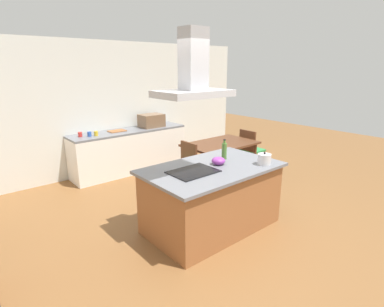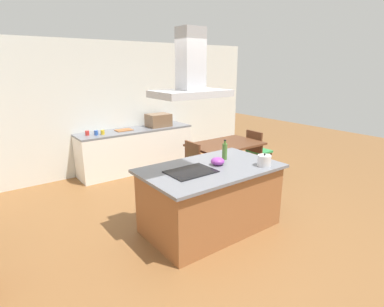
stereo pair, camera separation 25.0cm
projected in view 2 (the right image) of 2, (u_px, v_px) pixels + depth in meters
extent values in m
plane|color=brown|center=(156.00, 193.00, 5.50)|extent=(16.00, 16.00, 0.00)
cube|color=silver|center=(112.00, 108.00, 6.47)|extent=(7.20, 0.10, 2.70)
cube|color=#995B33|center=(210.00, 199.00, 4.22)|extent=(1.77, 1.03, 0.86)
cube|color=slate|center=(211.00, 168.00, 4.10)|extent=(1.87, 1.13, 0.04)
cube|color=black|center=(191.00, 172.00, 3.90)|extent=(0.60, 0.44, 0.01)
cylinder|color=silver|center=(264.00, 161.00, 4.12)|extent=(0.18, 0.18, 0.15)
sphere|color=black|center=(265.00, 154.00, 4.10)|extent=(0.03, 0.03, 0.03)
cone|color=silver|center=(270.00, 159.00, 4.18)|extent=(0.06, 0.03, 0.04)
cylinder|color=#47722D|center=(225.00, 152.00, 4.40)|extent=(0.07, 0.07, 0.23)
cylinder|color=#47722D|center=(225.00, 142.00, 4.36)|extent=(0.03, 0.03, 0.05)
cylinder|color=black|center=(225.00, 140.00, 4.35)|extent=(0.04, 0.04, 0.01)
ellipsoid|color=purple|center=(218.00, 161.00, 4.17)|extent=(0.19, 0.19, 0.10)
cube|color=white|center=(137.00, 151.00, 6.63)|extent=(2.50, 0.62, 0.86)
cube|color=slate|center=(136.00, 130.00, 6.51)|extent=(2.50, 0.62, 0.04)
cube|color=brown|center=(158.00, 120.00, 6.79)|extent=(0.50, 0.38, 0.28)
cylinder|color=red|center=(87.00, 133.00, 5.94)|extent=(0.08, 0.08, 0.09)
cylinder|color=#2D56B2|center=(96.00, 133.00, 5.95)|extent=(0.08, 0.08, 0.09)
cylinder|color=gold|center=(103.00, 132.00, 6.01)|extent=(0.08, 0.08, 0.09)
cube|color=#995B33|center=(124.00, 130.00, 6.39)|extent=(0.34, 0.24, 0.02)
cube|color=#59331E|center=(226.00, 144.00, 5.95)|extent=(1.40, 0.90, 0.04)
cylinder|color=#59331E|center=(213.00, 174.00, 5.41)|extent=(0.06, 0.06, 0.71)
cylinder|color=#59331E|center=(260.00, 162.00, 6.12)|extent=(0.06, 0.06, 0.71)
cylinder|color=#59331E|center=(189.00, 164.00, 5.98)|extent=(0.06, 0.06, 0.71)
cylinder|color=#59331E|center=(234.00, 153.00, 6.69)|extent=(0.06, 0.06, 0.71)
cube|color=#33934C|center=(184.00, 169.00, 5.46)|extent=(0.42, 0.42, 0.04)
cube|color=#59331E|center=(192.00, 154.00, 5.50)|extent=(0.04, 0.42, 0.44)
cylinder|color=#59331E|center=(182.00, 186.00, 5.28)|extent=(0.04, 0.04, 0.41)
cylinder|color=#59331E|center=(170.00, 180.00, 5.56)|extent=(0.04, 0.04, 0.41)
cylinder|color=#59331E|center=(198.00, 181.00, 5.49)|extent=(0.04, 0.04, 0.41)
cylinder|color=#59331E|center=(186.00, 176.00, 5.76)|extent=(0.04, 0.04, 0.41)
cube|color=#33934C|center=(259.00, 151.00, 6.61)|extent=(0.42, 0.42, 0.04)
cube|color=#59331E|center=(254.00, 141.00, 6.43)|extent=(0.04, 0.42, 0.44)
cylinder|color=#59331E|center=(258.00, 157.00, 6.91)|extent=(0.04, 0.04, 0.41)
cylinder|color=#59331E|center=(271.00, 161.00, 6.63)|extent=(0.04, 0.04, 0.41)
cylinder|color=#59331E|center=(247.00, 160.00, 6.70)|extent=(0.04, 0.04, 0.41)
cylinder|color=#59331E|center=(259.00, 164.00, 6.43)|extent=(0.04, 0.04, 0.41)
cube|color=#ADADB2|center=(191.00, 94.00, 3.62)|extent=(0.90, 0.55, 0.08)
cube|color=#ADADB2|center=(191.00, 59.00, 3.52)|extent=(0.28, 0.24, 0.70)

